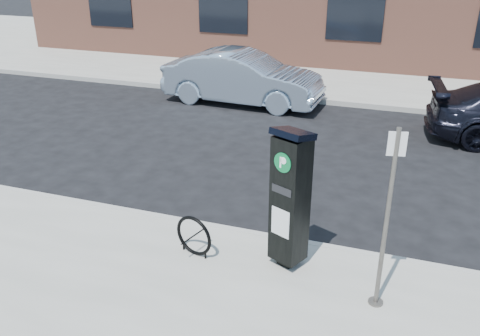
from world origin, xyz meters
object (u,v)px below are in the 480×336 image
at_px(sign_pole, 386,223).
at_px(bike_rack, 194,236).
at_px(parking_kiosk, 290,198).
at_px(car_silver, 243,78).

bearing_deg(sign_pole, bike_rack, 162.29).
bearing_deg(bike_rack, sign_pole, 9.95).
xyz_separation_m(parking_kiosk, bike_rack, (-1.41, -0.22, -0.79)).
height_order(parking_kiosk, bike_rack, parking_kiosk).
bearing_deg(sign_pole, parking_kiosk, 147.60).
bearing_deg(bike_rack, parking_kiosk, 24.64).
distance_m(parking_kiosk, sign_pole, 1.44).
bearing_deg(parking_kiosk, car_silver, 137.61).
bearing_deg(car_silver, sign_pole, -147.82).
distance_m(sign_pole, car_silver, 9.78).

